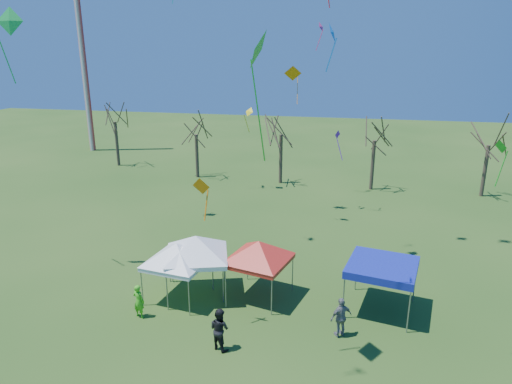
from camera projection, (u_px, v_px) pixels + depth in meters
ground at (244, 334)px, 20.33m from camera, size 140.00×140.00×0.00m
radio_mast at (82, 47)px, 54.03m from camera, size 0.70×0.70×25.00m
tree_0 at (114, 106)px, 48.19m from camera, size 3.83×3.83×8.44m
tree_1 at (196, 119)px, 43.79m from camera, size 3.42×3.42×7.54m
tree_2 at (281, 117)px, 41.68m from camera, size 3.71×3.71×8.18m
tree_3 at (376, 122)px, 39.72m from camera, size 3.59×3.59×7.91m
tree_4 at (492, 126)px, 37.79m from camera, size 3.58×3.58×7.89m
tent_white_west at (177, 247)px, 22.51m from camera, size 3.89×3.89×3.47m
tent_white_mid at (196, 240)px, 22.77m from camera, size 4.06×4.06×3.76m
tent_red at (259, 245)px, 22.64m from camera, size 3.89×3.89×3.53m
tent_blue at (382, 267)px, 21.60m from camera, size 3.67×3.67×2.46m
person_dark at (219, 329)px, 19.09m from camera, size 1.13×1.04×1.88m
person_grey at (341, 317)px, 19.97m from camera, size 1.13×1.01×1.84m
person_green at (139, 301)px, 21.40m from camera, size 0.70×0.56×1.67m
kite_5 at (257, 50)px, 15.17m from camera, size 0.72×1.41×4.53m
kite_13 at (249, 112)px, 39.64m from camera, size 1.07×0.97×2.28m
kite_22 at (338, 136)px, 34.61m from camera, size 0.75×0.83×2.36m
kite_11 at (293, 73)px, 33.22m from camera, size 1.38×0.94×2.80m
kite_25 at (333, 33)px, 16.59m from camera, size 0.41×0.81×1.77m
kite_14 at (9, 22)px, 22.75m from camera, size 1.46×1.03×3.81m
kite_1 at (202, 187)px, 19.28m from camera, size 0.86×0.48×1.89m
kite_17 at (501, 148)px, 24.57m from camera, size 0.74×0.92×2.59m
kite_19 at (321, 28)px, 31.79m from camera, size 0.60×0.80×1.96m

